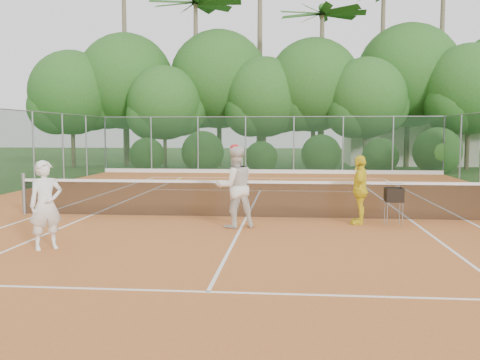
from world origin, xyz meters
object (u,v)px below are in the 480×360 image
object	(u,v)px
player_center_grp	(235,187)
player_yellow	(360,190)
player_white	(46,205)
ball_hopper	(394,196)

from	to	relation	value
player_center_grp	player_yellow	distance (m)	3.01
player_center_grp	player_white	bearing A→B (deg)	-141.49
player_white	player_center_grp	xyz separation A→B (m)	(3.28, 2.61, 0.11)
player_white	player_yellow	xyz separation A→B (m)	(6.19, 3.35, -0.01)
player_white	player_yellow	world-z (taller)	player_white
player_white	player_yellow	distance (m)	7.04
player_yellow	player_center_grp	bearing A→B (deg)	-66.49
player_yellow	ball_hopper	xyz separation A→B (m)	(0.77, -0.16, -0.11)
player_center_grp	player_yellow	bearing A→B (deg)	14.34
ball_hopper	player_yellow	bearing A→B (deg)	148.08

